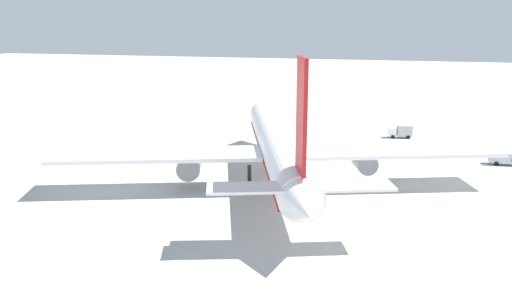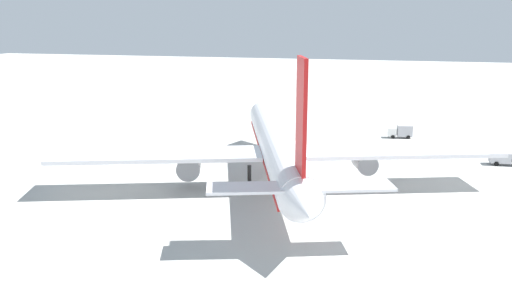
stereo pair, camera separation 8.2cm
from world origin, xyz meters
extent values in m
plane|color=#B2B2AD|center=(0.00, 0.00, 0.00)|extent=(600.00, 600.00, 0.00)
cylinder|color=white|center=(0.00, 0.00, 7.37)|extent=(59.44, 24.92, 6.14)
cone|color=white|center=(31.08, 10.32, 7.37)|extent=(6.56, 7.26, 6.02)
cone|color=white|center=(-31.67, -10.51, 7.37)|extent=(7.67, 7.47, 5.84)
cube|color=red|center=(-26.85, -8.92, 17.58)|extent=(5.85, 2.37, 14.28)
cube|color=white|center=(-29.33, -3.04, 8.59)|extent=(7.60, 11.70, 0.36)
cube|color=white|center=(-25.33, -15.10, 8.59)|extent=(7.60, 11.70, 0.36)
cube|color=white|center=(-9.49, 18.97, 6.44)|extent=(19.84, 36.86, 0.70)
cylinder|color=slate|center=(-6.85, 14.19, 4.05)|extent=(6.32, 5.55, 4.09)
cube|color=white|center=(3.74, -20.88, 6.44)|extent=(19.84, 36.86, 0.70)
cylinder|color=slate|center=(3.00, -15.46, 4.25)|extent=(6.04, 5.12, 3.69)
cylinder|color=black|center=(20.13, 6.68, 2.15)|extent=(0.70, 0.70, 4.29)
cylinder|color=black|center=(-4.47, 3.86, 2.15)|extent=(0.70, 0.70, 4.29)
cylinder|color=black|center=(-1.28, -5.77, 2.15)|extent=(0.70, 0.70, 4.29)
cube|color=red|center=(0.00, 0.00, 5.68)|extent=(57.04, 23.87, 0.50)
cube|color=#B2B2B7|center=(23.91, -41.62, 1.50)|extent=(2.63, 4.05, 2.11)
cylinder|color=black|center=(25.07, -40.73, 0.45)|extent=(0.35, 0.92, 0.90)
cylinder|color=black|center=(22.65, -40.86, 0.45)|extent=(0.35, 0.92, 0.90)
cube|color=white|center=(44.31, -19.86, 1.50)|extent=(2.59, 2.11, 2.09)
cube|color=#B2B2B7|center=(44.81, -22.99, 1.84)|extent=(2.89, 3.96, 2.78)
cube|color=black|center=(44.21, -19.25, 2.02)|extent=(1.96, 0.39, 0.92)
cylinder|color=black|center=(43.18, -20.22, 0.45)|extent=(0.44, 0.94, 0.90)
cylinder|color=black|center=(45.49, -19.85, 0.45)|extent=(0.44, 0.94, 0.90)
cylinder|color=black|center=(43.78, -23.93, 0.45)|extent=(0.44, 0.94, 0.90)
cylinder|color=black|center=(46.09, -23.56, 0.45)|extent=(0.44, 0.94, 0.90)
cone|color=orange|center=(42.41, 1.86, 0.28)|extent=(0.36, 0.36, 0.55)
camera|label=1|loc=(-90.29, -19.59, 29.22)|focal=37.24mm
camera|label=2|loc=(-90.27, -19.67, 29.22)|focal=37.24mm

